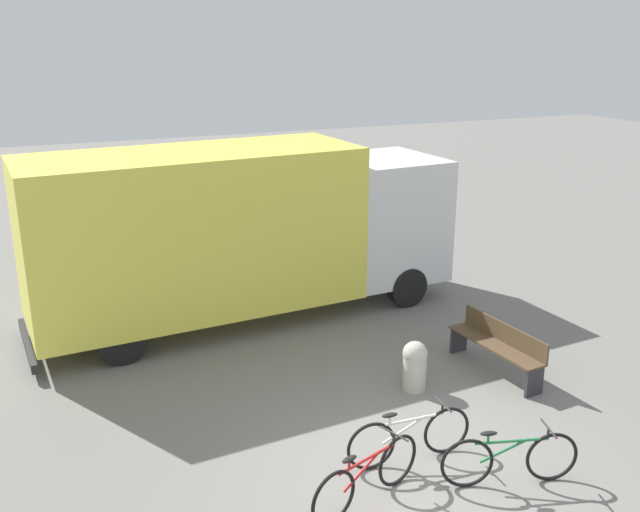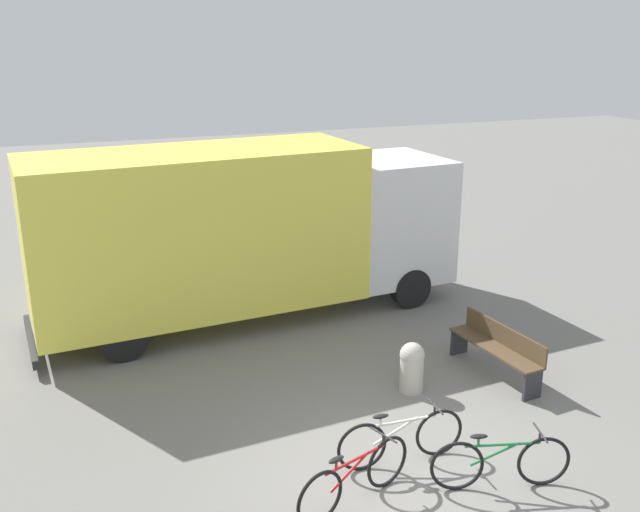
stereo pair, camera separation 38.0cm
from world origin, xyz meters
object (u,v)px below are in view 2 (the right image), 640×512
(delivery_truck, at_px, (244,228))
(bicycle_far, at_px, (500,462))
(bicycle_near, at_px, (355,478))
(bollard_near_bench, at_px, (412,365))
(park_bench, at_px, (498,347))
(bicycle_middle, at_px, (401,438))

(delivery_truck, height_order, bicycle_far, delivery_truck)
(bicycle_near, relative_size, bicycle_far, 0.98)
(delivery_truck, height_order, bollard_near_bench, delivery_truck)
(park_bench, xyz_separation_m, bollard_near_bench, (-1.56, -0.01, -0.05))
(bicycle_middle, distance_m, bicycle_far, 1.27)
(delivery_truck, bearing_deg, bollard_near_bench, -72.07)
(bicycle_near, relative_size, bollard_near_bench, 2.07)
(park_bench, xyz_separation_m, bicycle_far, (-1.70, -2.58, -0.12))
(bicycle_middle, height_order, bicycle_far, same)
(delivery_truck, bearing_deg, bicycle_near, -97.57)
(bicycle_near, distance_m, bicycle_far, 1.82)
(bicycle_near, xyz_separation_m, bicycle_middle, (0.89, 0.56, 0.00))
(bicycle_far, distance_m, bollard_near_bench, 2.57)
(park_bench, relative_size, bicycle_near, 1.15)
(bicycle_middle, bearing_deg, bicycle_near, -145.16)
(park_bench, bearing_deg, bollard_near_bench, 83.99)
(bollard_near_bench, bearing_deg, park_bench, 0.26)
(park_bench, distance_m, bollard_near_bench, 1.56)
(delivery_truck, xyz_separation_m, park_bench, (3.16, -3.86, -1.31))
(bicycle_middle, bearing_deg, delivery_truck, 98.35)
(delivery_truck, bearing_deg, bicycle_middle, -88.68)
(bicycle_middle, bearing_deg, bollard_near_bench, 60.78)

